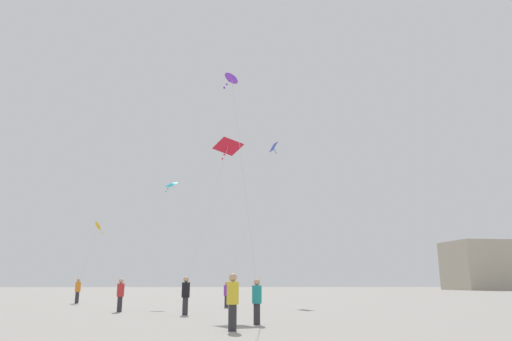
% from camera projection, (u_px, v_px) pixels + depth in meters
% --- Properties ---
extents(person_in_purple, '(0.35, 0.35, 1.60)m').
position_uv_depth(person_in_purple, '(226.00, 293.00, 28.86)').
color(person_in_purple, '#2D2D33').
rests_on(person_in_purple, ground_plane).
extents(person_in_orange, '(0.40, 0.40, 1.84)m').
position_uv_depth(person_in_orange, '(78.00, 290.00, 34.52)').
color(person_in_orange, '#2D2D33').
rests_on(person_in_orange, ground_plane).
extents(person_in_teal, '(0.37, 0.37, 1.68)m').
position_uv_depth(person_in_teal, '(257.00, 299.00, 17.33)').
color(person_in_teal, '#2D2D33').
rests_on(person_in_teal, ground_plane).
extents(person_in_black, '(0.40, 0.40, 1.82)m').
position_uv_depth(person_in_black, '(186.00, 294.00, 22.32)').
color(person_in_black, '#2D2D33').
rests_on(person_in_black, ground_plane).
extents(person_in_red, '(0.38, 0.38, 1.74)m').
position_uv_depth(person_in_red, '(120.00, 294.00, 24.66)').
color(person_in_red, '#2D2D33').
rests_on(person_in_red, ground_plane).
extents(person_in_yellow, '(0.40, 0.40, 1.84)m').
position_uv_depth(person_in_yellow, '(233.00, 299.00, 15.08)').
color(person_in_yellow, '#2D2D33').
rests_on(person_in_yellow, ground_plane).
extents(kite_violet_diamond, '(1.50, 2.57, 9.93)m').
position_uv_depth(kite_violet_diamond, '(232.00, 82.00, 21.60)').
color(kite_violet_diamond, purple).
extents(kite_amber_diamond, '(0.88, 3.36, 5.27)m').
position_uv_depth(kite_amber_diamond, '(98.00, 226.00, 38.53)').
color(kite_amber_diamond, yellow).
extents(kite_crimson_delta, '(2.80, 2.10, 8.02)m').
position_uv_depth(kite_crimson_delta, '(228.00, 148.00, 25.68)').
color(kite_crimson_delta, red).
extents(kite_cyan_diamond, '(4.85, 4.15, 7.65)m').
position_uv_depth(kite_cyan_diamond, '(172.00, 185.00, 33.81)').
color(kite_cyan_diamond, '#1EB2C6').
extents(kite_cobalt_delta, '(4.18, 8.53, 12.01)m').
position_uv_depth(kite_cobalt_delta, '(272.00, 149.00, 39.26)').
color(kite_cobalt_delta, blue).
extents(building_left_hall, '(16.25, 12.41, 9.93)m').
position_uv_depth(building_left_hall, '(488.00, 265.00, 95.53)').
color(building_left_hall, '#B2A893').
rests_on(building_left_hall, ground_plane).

